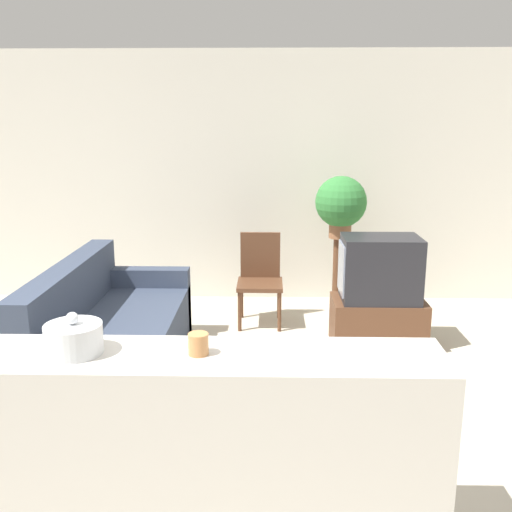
# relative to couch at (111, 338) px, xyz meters

# --- Properties ---
(ground_plane) EXTENTS (14.00, 14.00, 0.00)m
(ground_plane) POSITION_rel_couch_xyz_m (0.89, -1.33, -0.31)
(ground_plane) COLOR beige
(wall_back) EXTENTS (9.00, 0.06, 2.70)m
(wall_back) POSITION_rel_couch_xyz_m (0.89, 2.10, 1.04)
(wall_back) COLOR silver
(wall_back) RESTS_ON ground_plane
(couch) EXTENTS (0.90, 1.93, 0.89)m
(couch) POSITION_rel_couch_xyz_m (0.00, 0.00, 0.00)
(couch) COLOR #384256
(couch) RESTS_ON ground_plane
(tv_stand) EXTENTS (0.81, 0.48, 0.43)m
(tv_stand) POSITION_rel_couch_xyz_m (2.20, 0.65, -0.10)
(tv_stand) COLOR brown
(tv_stand) RESTS_ON ground_plane
(television) EXTENTS (0.68, 0.46, 0.56)m
(television) POSITION_rel_couch_xyz_m (2.20, 0.65, 0.40)
(television) COLOR #232328
(television) RESTS_ON tv_stand
(wooden_chair) EXTENTS (0.44, 0.44, 0.89)m
(wooden_chair) POSITION_rel_couch_xyz_m (1.15, 1.26, 0.17)
(wooden_chair) COLOR brown
(wooden_chair) RESTS_ON ground_plane
(plant_stand) EXTENTS (0.12, 0.12, 0.81)m
(plant_stand) POSITION_rel_couch_xyz_m (1.95, 1.49, 0.09)
(plant_stand) COLOR brown
(plant_stand) RESTS_ON ground_plane
(potted_plant) EXTENTS (0.51, 0.51, 0.62)m
(potted_plant) POSITION_rel_couch_xyz_m (1.95, 1.49, 0.85)
(potted_plant) COLOR #8E5B3D
(potted_plant) RESTS_ON plant_stand
(foreground_counter) EXTENTS (2.27, 0.44, 0.97)m
(foreground_counter) POSITION_rel_couch_xyz_m (0.89, -1.84, 0.17)
(foreground_counter) COLOR beige
(foreground_counter) RESTS_ON ground_plane
(decorative_bowl) EXTENTS (0.25, 0.25, 0.19)m
(decorative_bowl) POSITION_rel_couch_xyz_m (0.39, -1.84, 0.73)
(decorative_bowl) COLOR silver
(decorative_bowl) RESTS_ON foreground_counter
(candle_jar) EXTENTS (0.09, 0.09, 0.10)m
(candle_jar) POSITION_rel_couch_xyz_m (0.93, -1.84, 0.71)
(candle_jar) COLOR #C6844C
(candle_jar) RESTS_ON foreground_counter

